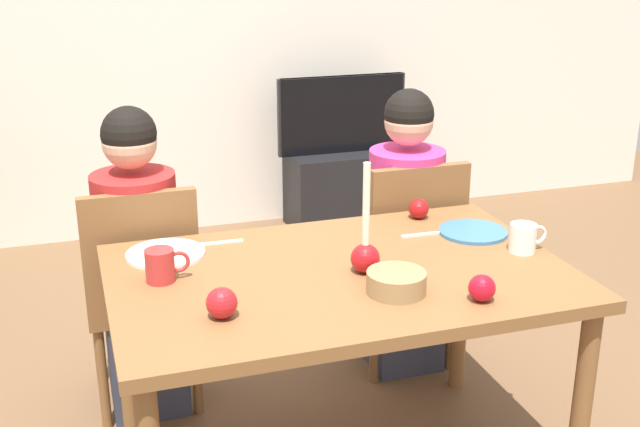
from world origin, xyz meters
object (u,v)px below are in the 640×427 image
chair_left (142,286)px  person_right_child (404,237)px  person_left_child (140,268)px  apple_near_candle (482,288)px  candle_centerpiece (365,251)px  mug_left (161,265)px  apple_by_right_mug (419,209)px  plate_right (473,232)px  bowl_walnuts (396,282)px  tv (342,114)px  apple_by_left_plate (222,303)px  plate_left (166,254)px  dining_table (340,295)px  tv_stand (341,189)px  mug_right (524,238)px  chair_right (407,253)px

chair_left → person_right_child: bearing=1.8°
person_left_child → apple_near_candle: 1.31m
person_left_child → candle_centerpiece: bearing=-47.2°
person_right_child → mug_left: (-1.03, -0.55, 0.23)m
mug_left → apple_by_right_mug: mug_left is taller
plate_right → bowl_walnuts: bowl_walnuts is taller
tv → apple_by_left_plate: 2.79m
candle_centerpiece → plate_left: size_ratio=1.37×
dining_table → tv_stand: 2.48m
plate_left → apple_by_right_mug: 0.93m
person_left_child → mug_right: size_ratio=8.96×
tv → apple_by_left_plate: (-1.23, -2.50, 0.08)m
candle_centerpiece → mug_left: 0.61m
person_left_child → apple_near_candle: (0.86, -0.96, 0.22)m
person_left_child → mug_left: 0.59m
person_left_child → candle_centerpiece: 0.95m
mug_right → person_left_child: bearing=150.1°
plate_left → chair_left: bearing=100.6°
mug_right → candle_centerpiece: bearing=179.8°
plate_left → mug_left: size_ratio=1.90×
candle_centerpiece → plate_left: bearing=150.3°
tv_stand → tv: size_ratio=0.81×
tv_stand → plate_left: size_ratio=2.53×
chair_left → mug_right: chair_left is taller
tv → tv_stand: bearing=-90.0°
tv_stand → apple_by_left_plate: (-1.23, -2.50, 0.55)m
person_left_child → apple_by_left_plate: person_left_child is taller
person_right_child → apple_near_candle: size_ratio=15.11×
dining_table → chair_left: (-0.55, 0.61, -0.15)m
chair_left → plate_right: 1.21m
dining_table → tv: 2.44m
apple_by_left_plate → apple_by_right_mug: apple_by_left_plate is taller
dining_table → apple_by_right_mug: (0.43, 0.37, 0.12)m
chair_right → apple_by_right_mug: bearing=-106.7°
apple_by_left_plate → plate_right: bearing=21.0°
plate_right → person_left_child: bearing=156.6°
person_right_child → apple_by_right_mug: person_right_child is taller
dining_table → apple_by_right_mug: size_ratio=19.05×
dining_table → mug_left: size_ratio=10.51×
person_right_child → apple_by_right_mug: 0.36m
bowl_walnuts → apple_by_right_mug: 0.65m
chair_right → tv_stand: size_ratio=1.41×
candle_centerpiece → mug_right: size_ratio=2.65×
bowl_walnuts → apple_near_candle: apple_near_candle is taller
person_right_child → apple_near_candle: 1.01m
chair_right → plate_left: 1.07m
chair_right → mug_right: bearing=-79.8°
apple_by_left_plate → mug_right: bearing=9.2°
apple_by_left_plate → candle_centerpiece: bearing=19.5°
plate_right → bowl_walnuts: bearing=-140.7°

